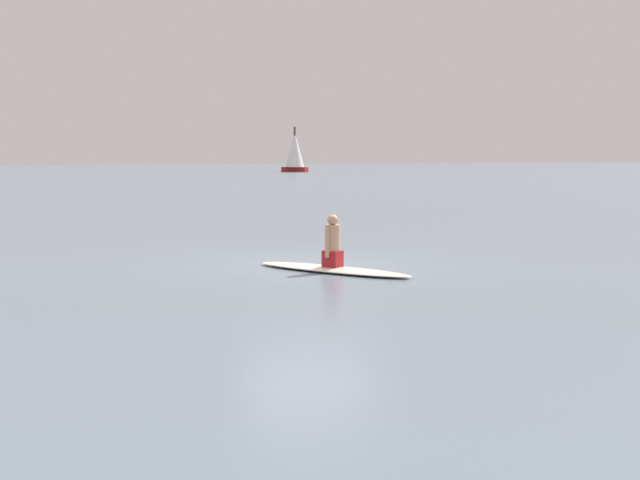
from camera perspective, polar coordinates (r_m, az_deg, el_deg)
ground_plane at (r=15.98m, az=-0.69°, el=-1.69°), size 400.00×400.00×0.00m
surfboard at (r=15.07m, az=0.85°, el=-1.97°), size 2.21×3.15×0.09m
person_paddler at (r=15.01m, az=0.85°, el=-0.22°), size 0.39×0.39×0.93m
sailboat_near_left at (r=112.48m, az=-1.71°, el=5.99°), size 3.47×3.47×5.90m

